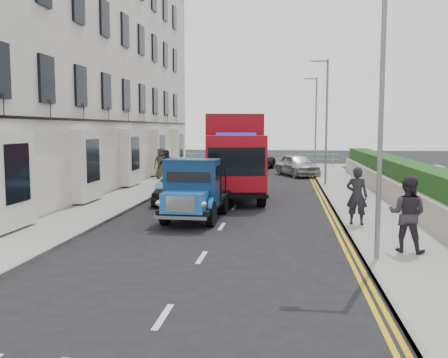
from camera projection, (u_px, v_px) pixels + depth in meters
ground at (213, 240)px, 14.59m from camera, size 120.00×120.00×0.00m
pavement_west at (134, 194)px, 24.10m from camera, size 2.40×38.00×0.12m
pavement_east at (356, 198)px, 22.82m from camera, size 2.60×38.00×0.12m
promenade at (261, 165)px, 43.21m from camera, size 30.00×2.50×0.12m
sea_plane at (272, 150)px, 73.82m from camera, size 120.00×120.00×0.00m
terrace_west at (79, 58)px, 27.84m from camera, size 6.31×30.20×14.25m
garden_east at (400, 181)px, 22.50m from camera, size 1.45×28.00×1.75m
seafront_railing at (261, 160)px, 42.37m from camera, size 13.00×0.08×1.11m
lamp_near at (376, 97)px, 11.69m from camera, size 1.23×0.18×7.00m
lamp_mid at (324, 115)px, 27.49m from camera, size 1.23×0.18×7.00m
lamp_far at (314, 118)px, 37.36m from camera, size 1.23×0.18×7.00m
bedford_lorry at (193, 193)px, 17.34m from camera, size 2.01×4.67×2.17m
red_lorry at (233, 153)px, 23.51m from camera, size 3.48×7.67×3.88m
parked_car_front at (174, 189)px, 21.77m from camera, size 1.66×3.74×1.25m
parked_car_mid at (183, 183)px, 22.88m from camera, size 1.60×4.49×1.48m
parked_car_rear at (197, 176)px, 26.68m from camera, size 2.01×4.70×1.35m
seafront_car_left at (253, 160)px, 39.17m from camera, size 4.02×5.76×1.46m
seafront_car_right at (297, 165)px, 33.90m from camera, size 3.37×4.75×1.50m
pedestrian_east_near at (357, 196)px, 16.23m from camera, size 0.79×0.64×1.89m
pedestrian_east_far at (407, 214)px, 12.66m from camera, size 1.16×1.06×1.94m
pedestrian_west_near at (167, 167)px, 27.77m from camera, size 1.17×1.09×1.93m
pedestrian_west_far at (161, 163)px, 30.96m from camera, size 1.11×0.99×1.91m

